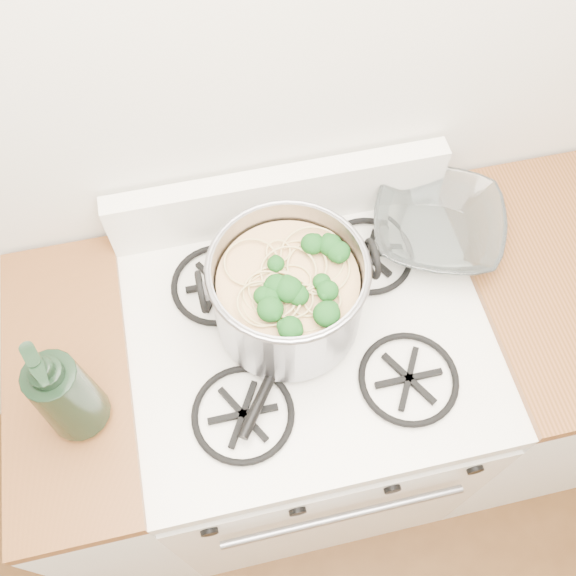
{
  "coord_description": "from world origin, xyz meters",
  "views": [
    {
      "loc": [
        -0.17,
        0.71,
        2.13
      ],
      "look_at": [
        -0.04,
        1.3,
        1.04
      ],
      "focal_mm": 40.0,
      "sensor_mm": 36.0,
      "label": 1
    }
  ],
  "objects_px": {
    "glass_bowl": "(436,231)",
    "bottle": "(60,389)",
    "spatula": "(294,326)",
    "gas_range": "(305,405)",
    "stock_pot": "(288,294)"
  },
  "relations": [
    {
      "from": "glass_bowl",
      "to": "stock_pot",
      "type": "bearing_deg",
      "value": -160.72
    },
    {
      "from": "glass_bowl",
      "to": "bottle",
      "type": "bearing_deg",
      "value": -162.53
    },
    {
      "from": "stock_pot",
      "to": "gas_range",
      "type": "bearing_deg",
      "value": -46.41
    },
    {
      "from": "stock_pot",
      "to": "bottle",
      "type": "distance_m",
      "value": 0.45
    },
    {
      "from": "bottle",
      "to": "spatula",
      "type": "bearing_deg",
      "value": -9.94
    },
    {
      "from": "gas_range",
      "to": "bottle",
      "type": "xyz_separation_m",
      "value": [
        -0.47,
        -0.08,
        0.63
      ]
    },
    {
      "from": "spatula",
      "to": "bottle",
      "type": "bearing_deg",
      "value": -132.56
    },
    {
      "from": "gas_range",
      "to": "bottle",
      "type": "distance_m",
      "value": 0.79
    },
    {
      "from": "spatula",
      "to": "glass_bowl",
      "type": "xyz_separation_m",
      "value": [
        0.36,
        0.16,
        0.0
      ]
    },
    {
      "from": "gas_range",
      "to": "bottle",
      "type": "relative_size",
      "value": 3.08
    },
    {
      "from": "glass_bowl",
      "to": "bottle",
      "type": "relative_size",
      "value": 0.38
    },
    {
      "from": "glass_bowl",
      "to": "bottle",
      "type": "distance_m",
      "value": 0.85
    },
    {
      "from": "spatula",
      "to": "gas_range",
      "type": "bearing_deg",
      "value": 19.67
    },
    {
      "from": "gas_range",
      "to": "spatula",
      "type": "relative_size",
      "value": 2.98
    },
    {
      "from": "spatula",
      "to": "stock_pot",
      "type": "bearing_deg",
      "value": 137.6
    }
  ]
}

